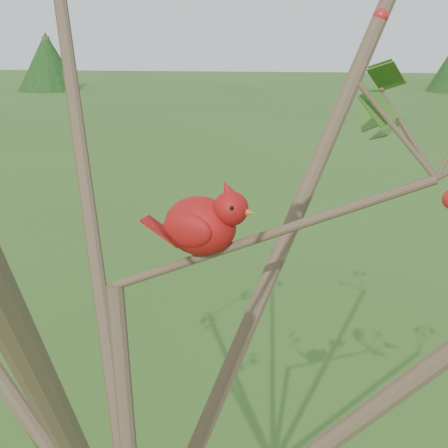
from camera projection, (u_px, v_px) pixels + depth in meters
name	position (u px, v px, depth m)	size (l,w,h in m)	color
crabapple_tree	(131.00, 225.00, 1.09)	(2.35, 2.05, 2.95)	#4A3327
cardinal	(204.00, 223.00, 1.19)	(0.23, 0.15, 0.17)	#9E0D12
distant_trees	(243.00, 61.00, 23.62)	(46.08, 10.53, 3.02)	#4A3327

